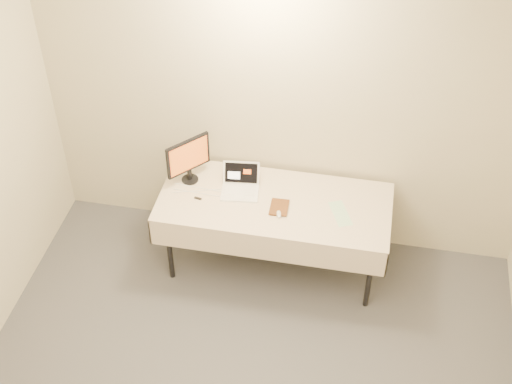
% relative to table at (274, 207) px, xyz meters
% --- Properties ---
extents(back_wall, '(4.00, 0.10, 2.70)m').
position_rel_table_xyz_m(back_wall, '(0.00, 0.45, 0.67)').
color(back_wall, beige).
rests_on(back_wall, ground).
extents(table, '(1.86, 0.81, 0.74)m').
position_rel_table_xyz_m(table, '(0.00, 0.00, 0.00)').
color(table, black).
rests_on(table, ground).
extents(laptop, '(0.33, 0.31, 0.20)m').
position_rel_table_xyz_m(laptop, '(-0.30, 0.09, 0.11)').
color(laptop, white).
rests_on(laptop, table).
extents(monitor, '(0.28, 0.31, 0.41)m').
position_rel_table_xyz_m(monitor, '(-0.73, 0.13, 0.30)').
color(monitor, black).
rests_on(monitor, table).
extents(book, '(0.14, 0.02, 0.19)m').
position_rel_table_xyz_m(book, '(-0.02, -0.08, 0.16)').
color(book, '#924F1A').
rests_on(book, table).
extents(alarm_clock, '(0.12, 0.08, 0.05)m').
position_rel_table_xyz_m(alarm_clock, '(-0.29, 0.23, 0.08)').
color(alarm_clock, black).
rests_on(alarm_clock, table).
extents(clicker, '(0.07, 0.10, 0.02)m').
position_rel_table_xyz_m(clicker, '(0.06, -0.15, 0.07)').
color(clicker, '#BCBCBF').
rests_on(clicker, table).
extents(paper_form, '(0.22, 0.31, 0.00)m').
position_rel_table_xyz_m(paper_form, '(0.53, -0.04, 0.06)').
color(paper_form, '#AFDDB0').
rests_on(paper_form, table).
extents(usb_dongle, '(0.06, 0.03, 0.01)m').
position_rel_table_xyz_m(usb_dongle, '(-0.61, -0.09, 0.07)').
color(usb_dongle, black).
rests_on(usb_dongle, table).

